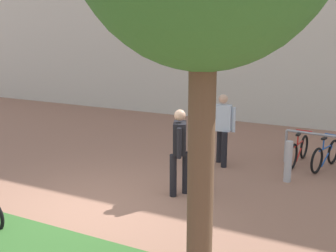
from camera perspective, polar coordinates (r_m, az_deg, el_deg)
ground_plane at (r=7.85m, az=-9.66°, el=-11.06°), size 60.00×60.00×0.00m
bollard_steel at (r=9.20m, az=16.26°, el=-4.73°), size 0.16×0.16×0.90m
person_suited_dark at (r=8.00m, az=1.62°, el=-2.90°), size 0.37×0.57×1.72m
person_casual_tan at (r=9.88m, az=7.53°, el=0.13°), size 0.60×0.45×1.72m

